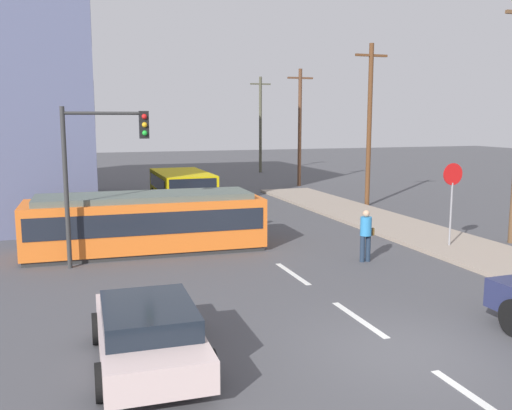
# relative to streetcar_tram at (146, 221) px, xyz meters

# --- Properties ---
(ground_plane) EXTENTS (120.00, 120.00, 0.00)m
(ground_plane) POSITION_rel_streetcar_tram_xyz_m (3.69, -0.32, -1.03)
(ground_plane) COLOR #4A4A4F
(sidewalk_curb_right) EXTENTS (3.20, 36.00, 0.14)m
(sidewalk_curb_right) POSITION_rel_streetcar_tram_xyz_m (10.49, -4.32, -0.96)
(sidewalk_curb_right) COLOR gray
(sidewalk_curb_right) RESTS_ON ground
(lane_stripe_0) EXTENTS (0.16, 2.40, 0.01)m
(lane_stripe_0) POSITION_rel_streetcar_tram_xyz_m (3.69, -12.32, -1.03)
(lane_stripe_0) COLOR silver
(lane_stripe_0) RESTS_ON ground
(lane_stripe_1) EXTENTS (0.16, 2.40, 0.01)m
(lane_stripe_1) POSITION_rel_streetcar_tram_xyz_m (3.69, -8.32, -1.03)
(lane_stripe_1) COLOR silver
(lane_stripe_1) RESTS_ON ground
(lane_stripe_2) EXTENTS (0.16, 2.40, 0.01)m
(lane_stripe_2) POSITION_rel_streetcar_tram_xyz_m (3.69, -4.32, -1.03)
(lane_stripe_2) COLOR silver
(lane_stripe_2) RESTS_ON ground
(lane_stripe_3) EXTENTS (0.16, 2.40, 0.01)m
(lane_stripe_3) POSITION_rel_streetcar_tram_xyz_m (3.69, 6.00, -1.03)
(lane_stripe_3) COLOR silver
(lane_stripe_3) RESTS_ON ground
(lane_stripe_4) EXTENTS (0.16, 2.40, 0.01)m
(lane_stripe_4) POSITION_rel_streetcar_tram_xyz_m (3.69, 12.00, -1.03)
(lane_stripe_4) COLOR silver
(lane_stripe_4) RESTS_ON ground
(streetcar_tram) EXTENTS (8.06, 2.78, 2.00)m
(streetcar_tram) POSITION_rel_streetcar_tram_xyz_m (0.00, 0.00, 0.00)
(streetcar_tram) COLOR orange
(streetcar_tram) RESTS_ON ground
(city_bus) EXTENTS (2.55, 5.39, 1.86)m
(city_bus) POSITION_rel_streetcar_tram_xyz_m (3.02, 8.91, 0.03)
(city_bus) COLOR #DCBD0C
(city_bus) RESTS_ON ground
(pedestrian_crossing) EXTENTS (0.51, 0.36, 1.67)m
(pedestrian_crossing) POSITION_rel_streetcar_tram_xyz_m (6.45, -3.72, -0.09)
(pedestrian_crossing) COLOR #202F44
(pedestrian_crossing) RESTS_ON ground
(parked_sedan_near) EXTENTS (2.06, 4.13, 1.19)m
(parked_sedan_near) POSITION_rel_streetcar_tram_xyz_m (-1.17, -9.15, -0.41)
(parked_sedan_near) COLOR beige
(parked_sedan_near) RESTS_ON ground
(stop_sign) EXTENTS (0.76, 0.07, 2.88)m
(stop_sign) POSITION_rel_streetcar_tram_xyz_m (10.12, -3.11, 1.16)
(stop_sign) COLOR gray
(stop_sign) RESTS_ON sidewalk_curb_right
(traffic_light_mast) EXTENTS (2.58, 0.33, 4.89)m
(traffic_light_mast) POSITION_rel_streetcar_tram_xyz_m (-1.51, -1.54, 2.39)
(traffic_light_mast) COLOR #333333
(traffic_light_mast) RESTS_ON ground
(utility_pole_mid) EXTENTS (1.80, 0.24, 8.30)m
(utility_pole_mid) POSITION_rel_streetcar_tram_xyz_m (12.38, 6.58, 3.30)
(utility_pole_mid) COLOR brown
(utility_pole_mid) RESTS_ON ground
(utility_pole_far) EXTENTS (1.80, 0.24, 7.81)m
(utility_pole_far) POSITION_rel_streetcar_tram_xyz_m (12.46, 15.93, 3.05)
(utility_pole_far) COLOR brown
(utility_pole_far) RESTS_ON ground
(utility_pole_distant) EXTENTS (1.80, 0.24, 8.02)m
(utility_pole_distant) POSITION_rel_streetcar_tram_xyz_m (13.16, 26.07, 3.16)
(utility_pole_distant) COLOR #51503D
(utility_pole_distant) RESTS_ON ground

